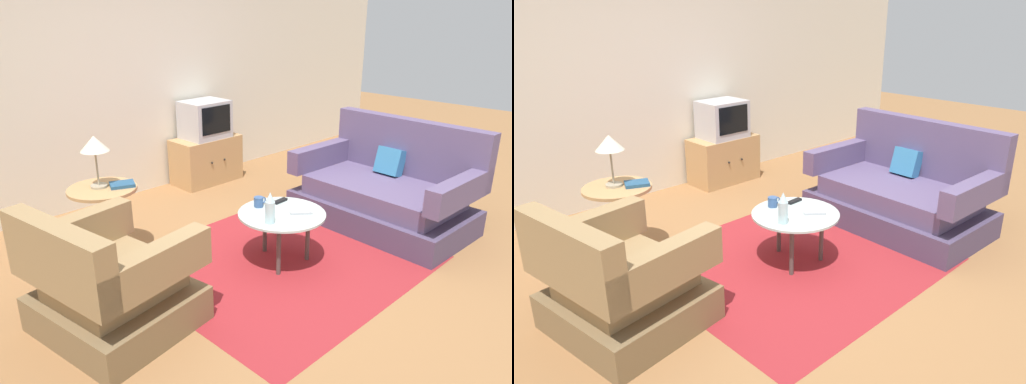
# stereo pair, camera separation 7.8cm
# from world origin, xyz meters

# --- Properties ---
(ground_plane) EXTENTS (16.00, 16.00, 0.00)m
(ground_plane) POSITION_xyz_m (0.00, 0.00, 0.00)
(ground_plane) COLOR olive
(back_wall) EXTENTS (9.00, 0.12, 2.70)m
(back_wall) POSITION_xyz_m (0.00, 2.45, 1.35)
(back_wall) COLOR beige
(back_wall) RESTS_ON ground
(area_rug) EXTENTS (2.17, 1.95, 0.00)m
(area_rug) POSITION_xyz_m (0.12, 0.16, 0.00)
(area_rug) COLOR maroon
(area_rug) RESTS_ON ground
(armchair) EXTENTS (0.97, 1.01, 0.84)m
(armchair) POSITION_xyz_m (-1.32, 0.32, 0.30)
(armchair) COLOR brown
(armchair) RESTS_ON ground
(couch) EXTENTS (0.99, 1.64, 0.96)m
(couch) POSITION_xyz_m (1.41, -0.00, 0.31)
(couch) COLOR #4B3E5C
(couch) RESTS_ON ground
(coffee_table) EXTENTS (0.70, 0.70, 0.43)m
(coffee_table) POSITION_xyz_m (0.12, 0.16, 0.39)
(coffee_table) COLOR #B2C6C1
(coffee_table) RESTS_ON ground
(side_table) EXTENTS (0.55, 0.55, 0.60)m
(side_table) POSITION_xyz_m (-0.83, 1.26, 0.44)
(side_table) COLOR tan
(side_table) RESTS_ON ground
(tv_stand) EXTENTS (0.79, 0.44, 0.54)m
(tv_stand) POSITION_xyz_m (0.95, 2.14, 0.27)
(tv_stand) COLOR tan
(tv_stand) RESTS_ON ground
(television) EXTENTS (0.51, 0.42, 0.43)m
(television) POSITION_xyz_m (0.95, 2.14, 0.75)
(television) COLOR #B7B7BC
(television) RESTS_ON tv_stand
(table_lamp) EXTENTS (0.22, 0.22, 0.42)m
(table_lamp) POSITION_xyz_m (-0.84, 1.28, 0.94)
(table_lamp) COLOR #9E937A
(table_lamp) RESTS_ON side_table
(vase) EXTENTS (0.07, 0.07, 0.25)m
(vase) POSITION_xyz_m (-0.09, 0.10, 0.55)
(vase) COLOR silver
(vase) RESTS_ON coffee_table
(mug) EXTENTS (0.12, 0.08, 0.08)m
(mug) POSITION_xyz_m (0.08, 0.39, 0.47)
(mug) COLOR #335184
(mug) RESTS_ON coffee_table
(tv_remote_dark) EXTENTS (0.14, 0.05, 0.02)m
(tv_remote_dark) POSITION_xyz_m (0.28, 0.33, 0.44)
(tv_remote_dark) COLOR black
(tv_remote_dark) RESTS_ON coffee_table
(tv_remote_silver) EXTENTS (0.17, 0.15, 0.02)m
(tv_remote_silver) POSITION_xyz_m (0.21, 0.04, 0.44)
(tv_remote_silver) COLOR #B2B2B7
(tv_remote_silver) RESTS_ON coffee_table
(book) EXTENTS (0.23, 0.21, 0.03)m
(book) POSITION_xyz_m (-0.70, 1.18, 0.62)
(book) COLOR navy
(book) RESTS_ON side_table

